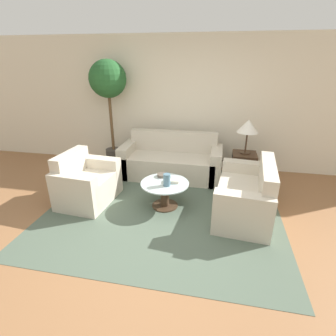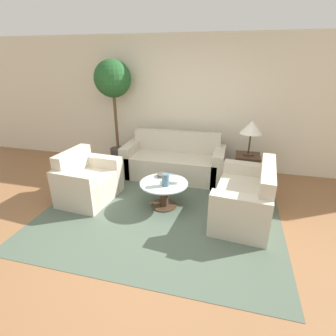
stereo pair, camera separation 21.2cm
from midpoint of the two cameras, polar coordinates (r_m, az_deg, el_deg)
ground_plane at (r=3.59m, az=-5.76°, el=-14.34°), size 14.00×14.00×0.00m
wall_back at (r=5.47m, az=1.76°, el=13.74°), size 10.00×0.06×2.60m
rug at (r=4.19m, az=-2.15°, el=-8.23°), size 3.48×3.23×0.01m
sofa_main at (r=5.13m, az=-0.42°, el=1.38°), size 1.92×0.79×0.84m
armchair at (r=4.46m, az=-18.86°, el=-3.38°), size 0.80×1.01×0.81m
loveseat at (r=3.99m, az=15.59°, el=-6.14°), size 0.88×1.40×0.83m
coffee_table at (r=4.06m, az=-2.20°, el=-5.07°), size 0.74×0.74×0.41m
side_table at (r=5.07m, az=14.91°, el=0.14°), size 0.43×0.43×0.55m
table_lamp at (r=4.83m, az=15.83°, el=8.60°), size 0.38×0.38×0.62m
potted_plant at (r=5.49m, az=-13.97°, el=16.60°), size 0.72×0.72×2.15m
vase at (r=3.87m, az=-1.82°, el=-2.62°), size 0.11×0.11×0.19m
bowl at (r=4.19m, az=-2.70°, el=-1.59°), size 0.16×0.16×0.05m
book_stack at (r=4.00m, az=-0.68°, el=-2.85°), size 0.23×0.14×0.04m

